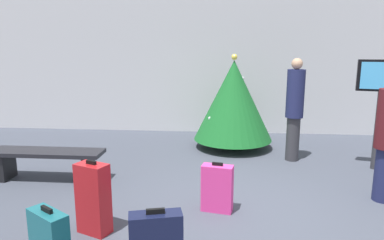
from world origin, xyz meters
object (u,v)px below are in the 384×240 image
object	(u,v)px
holiday_tree	(233,100)
suitcase_2	(93,199)
waiting_bench	(47,157)
traveller_0	(295,107)
suitcase_3	(217,188)
flight_info_kiosk	(382,95)

from	to	relation	value
holiday_tree	suitcase_2	xyz separation A→B (m)	(-1.61, -3.60, -0.59)
waiting_bench	holiday_tree	bearing A→B (deg)	36.21
traveller_0	suitcase_3	xyz separation A→B (m)	(-1.33, -2.19, -0.69)
suitcase_2	waiting_bench	bearing A→B (deg)	131.16
waiting_bench	suitcase_3	size ratio (longest dim) A/B	2.74
flight_info_kiosk	traveller_0	distance (m)	1.39
waiting_bench	traveller_0	bearing A→B (deg)	19.07
traveller_0	holiday_tree	bearing A→B (deg)	144.87
flight_info_kiosk	traveller_0	xyz separation A→B (m)	(-1.31, 0.37, -0.28)
suitcase_2	suitcase_3	bearing A→B (deg)	25.82
suitcase_3	traveller_0	bearing A→B (deg)	58.71
traveller_0	suitcase_3	world-z (taller)	traveller_0
holiday_tree	suitcase_2	size ratio (longest dim) A/B	2.29
holiday_tree	flight_info_kiosk	xyz separation A→B (m)	(2.38, -1.12, 0.28)
holiday_tree	waiting_bench	bearing A→B (deg)	-143.79
traveller_0	suitcase_3	distance (m)	2.66
holiday_tree	flight_info_kiosk	world-z (taller)	holiday_tree
flight_info_kiosk	suitcase_2	xyz separation A→B (m)	(-3.99, -2.48, -0.87)
flight_info_kiosk	waiting_bench	distance (m)	5.45
waiting_bench	suitcase_2	xyz separation A→B (m)	(1.29, -1.47, 0.03)
holiday_tree	suitcase_3	size ratio (longest dim) A/B	3.01
holiday_tree	traveller_0	world-z (taller)	holiday_tree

